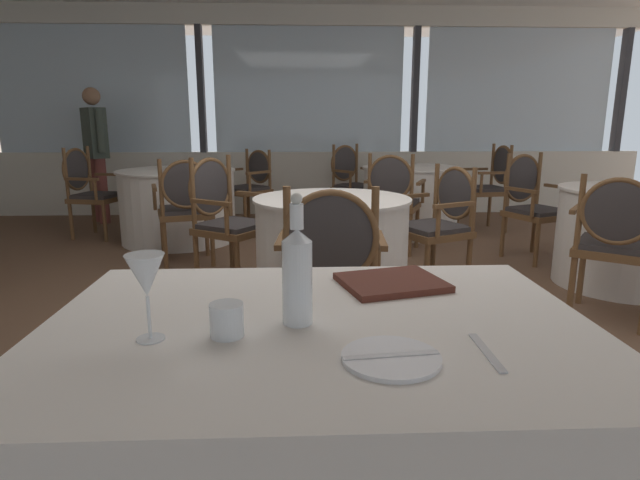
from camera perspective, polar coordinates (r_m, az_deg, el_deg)
ground_plane at (r=3.30m, az=0.63°, el=-9.22°), size 14.29×14.29×0.00m
window_wall_far at (r=7.19m, az=-1.20°, el=11.64°), size 9.20×0.14×2.73m
foreground_table at (r=1.49m, az=-0.15°, el=-22.55°), size 1.36×0.97×0.76m
side_plate at (r=1.11m, az=7.85°, el=-12.76°), size 0.21×0.21×0.01m
butter_knife at (r=1.11m, az=7.85°, el=-12.51°), size 0.21×0.04×0.00m
dinner_fork at (r=1.19m, az=17.92°, el=-11.69°), size 0.02×0.19×0.00m
water_bottle at (r=1.25m, az=-2.53°, el=-3.64°), size 0.07×0.07×0.32m
wine_glass at (r=1.21m, az=-18.66°, el=-3.91°), size 0.09×0.09×0.20m
water_tumbler at (r=1.22m, az=-10.25°, el=-8.67°), size 0.08×0.08×0.08m
menu_book at (r=1.58m, az=7.89°, el=-4.66°), size 0.35×0.31×0.02m
background_table_0 at (r=3.48m, az=1.29°, el=-1.49°), size 1.04×1.04×0.76m
dining_chair_0_0 at (r=4.00m, az=-10.60°, el=3.10°), size 0.64×0.66×1.00m
dining_chair_0_1 at (r=2.52m, az=1.20°, el=-3.03°), size 0.56×0.50×0.96m
dining_chair_0_2 at (r=3.99m, az=13.20°, el=2.49°), size 0.61×0.64×0.93m
background_table_1 at (r=5.98m, az=9.92°, el=4.36°), size 1.10×1.10×0.76m
dining_chair_1_0 at (r=6.63m, az=3.43°, el=6.88°), size 0.66×0.65×0.97m
dining_chair_1_1 at (r=5.00m, az=8.01°, el=4.92°), size 0.64×0.60×0.96m
dining_chair_1_2 at (r=6.36m, az=18.38°, el=6.25°), size 0.52×0.58×1.00m
background_table_2 at (r=5.70m, az=-15.37°, el=3.68°), size 1.23×1.23×0.76m
dining_chair_2_0 at (r=6.31m, az=-7.59°, el=6.40°), size 0.66×0.66×0.93m
dining_chair_2_1 at (r=6.21m, az=-24.21°, el=5.47°), size 0.56×0.61×0.99m
dining_chair_2_2 at (r=4.65m, az=-14.61°, el=4.00°), size 0.62×0.57×0.95m
background_table_3 at (r=4.62m, az=30.69°, el=0.26°), size 1.03×1.03×0.76m
dining_chair_3_1 at (r=5.16m, az=22.23°, el=4.24°), size 0.64×0.60×0.97m
dining_chair_3_2 at (r=3.66m, az=29.88°, el=0.36°), size 0.66×0.65×0.94m
diner_person_0 at (r=7.07m, az=-23.48°, el=9.38°), size 0.38×0.44×1.66m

